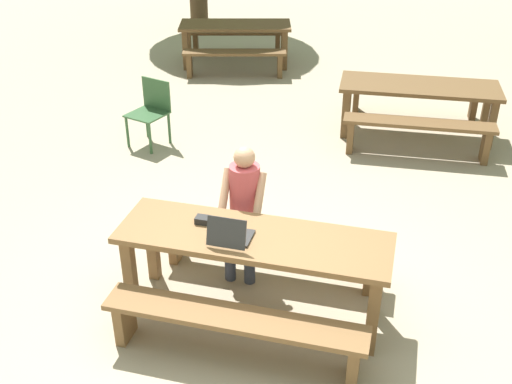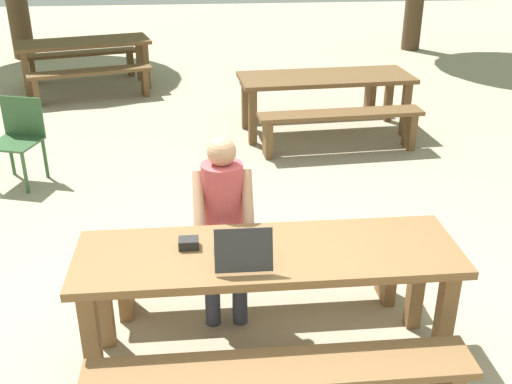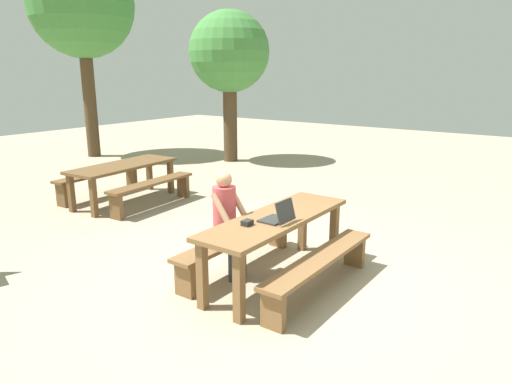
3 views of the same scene
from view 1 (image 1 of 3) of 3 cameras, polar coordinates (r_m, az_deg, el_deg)
The scene contains 14 objects.
ground_plane at distance 5.36m, azimuth -0.21°, elevation -10.86°, with size 30.00×30.00×0.00m, color tan.
picnic_table_front at distance 4.96m, azimuth -0.23°, elevation -5.15°, with size 2.18×0.66×0.77m.
bench_near at distance 4.74m, azimuth -2.02°, elevation -12.13°, with size 2.01×0.30×0.42m.
bench_far at distance 5.60m, azimuth 1.28°, elevation -4.70°, with size 2.01×0.30×0.42m.
laptop at distance 4.80m, azimuth -2.39°, elevation -3.93°, with size 0.31×0.31×0.25m.
small_pouch at distance 5.06m, azimuth -4.91°, elevation -2.56°, with size 0.11×0.09×0.06m.
person_seated at distance 5.41m, azimuth -1.15°, elevation -1.23°, with size 0.38×0.39×1.25m.
plastic_chair at distance 8.15m, azimuth -9.62°, elevation 7.38°, with size 0.55×0.55×0.84m.
picnic_table_mid at distance 8.52m, azimuth 14.72°, elevation 8.88°, with size 2.09×0.90×0.70m.
bench_mid_south at distance 7.97m, azimuth 14.65°, elevation 5.50°, with size 1.86×0.42×0.47m.
bench_mid_north at distance 9.25m, azimuth 14.39°, elevation 8.90°, with size 1.86×0.42×0.47m.
picnic_table_rear at distance 11.09m, azimuth -1.91°, elevation 14.60°, with size 2.03×1.20×0.73m.
bench_rear_south at distance 10.57m, azimuth -1.99°, elevation 12.22°, with size 1.73×0.73×0.44m.
bench_rear_north at distance 11.76m, azimuth -1.80°, elevation 14.03°, with size 1.73×0.73×0.44m.
Camera 1 is at (1.06, -3.94, 3.48)m, focal length 43.64 mm.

